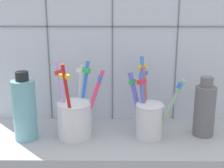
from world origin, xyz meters
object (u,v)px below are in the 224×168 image
object	(u,v)px
ceramic_vase	(205,109)
toothbrush_cup_left	(75,116)
soap_bottle	(25,109)
toothbrush_cup_right	(149,115)

from	to	relation	value
ceramic_vase	toothbrush_cup_left	bearing A→B (deg)	-178.58
toothbrush_cup_left	soap_bottle	size ratio (longest dim) A/B	1.16
soap_bottle	toothbrush_cup_left	bearing A→B (deg)	8.72
ceramic_vase	soap_bottle	distance (cm)	40.56
toothbrush_cup_right	soap_bottle	distance (cm)	27.86
toothbrush_cup_left	ceramic_vase	size ratio (longest dim) A/B	1.29
ceramic_vase	soap_bottle	world-z (taller)	soap_bottle
ceramic_vase	soap_bottle	size ratio (longest dim) A/B	0.89
toothbrush_cup_right	ceramic_vase	world-z (taller)	toothbrush_cup_right
toothbrush_cup_right	ceramic_vase	distance (cm)	12.84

